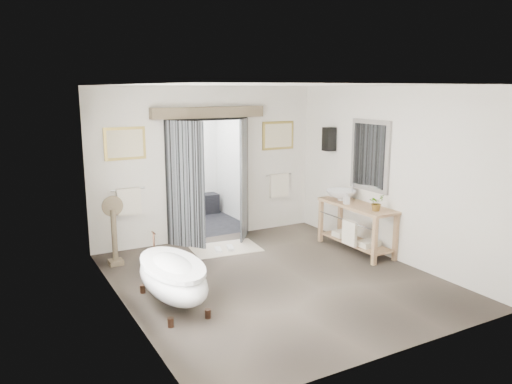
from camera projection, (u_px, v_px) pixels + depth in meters
The scene contains 13 objects.
ground_plane at pixel (275, 279), 7.61m from camera, with size 5.00×5.00×0.00m, color brown.
room_shell at pixel (278, 159), 7.12m from camera, with size 4.52×5.02×2.91m.
shower_room at pixel (181, 180), 10.84m from camera, with size 2.22×2.01×2.51m.
back_wall_dressing at pixel (211, 159), 9.27m from camera, with size 3.82×0.73×2.52m.
clawfoot_tub at pixel (172, 277), 6.63m from camera, with size 0.75×1.67×0.82m.
vanity at pixel (356, 223), 8.84m from camera, with size 0.57×1.60×0.85m.
pedestal_mirror at pixel (114, 235), 8.14m from camera, with size 0.34×0.22×1.16m.
rug at pixel (226, 248), 9.05m from camera, with size 1.20×0.80×0.01m, color beige.
slippers at pixel (224, 249), 8.92m from camera, with size 0.41×0.28×0.05m.
basin at pixel (341, 195), 9.09m from camera, with size 0.55×0.55×0.19m, color white.
plant at pixel (376, 203), 8.30m from camera, with size 0.25×0.22×0.28m, color gray.
soap_bottle_a at pixel (347, 198), 8.78m from camera, with size 0.09×0.10×0.21m, color gray.
soap_bottle_b at pixel (332, 192), 9.39m from camera, with size 0.14×0.14×0.18m, color gray.
Camera 1 is at (-3.73, -6.14, 2.86)m, focal length 35.00 mm.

